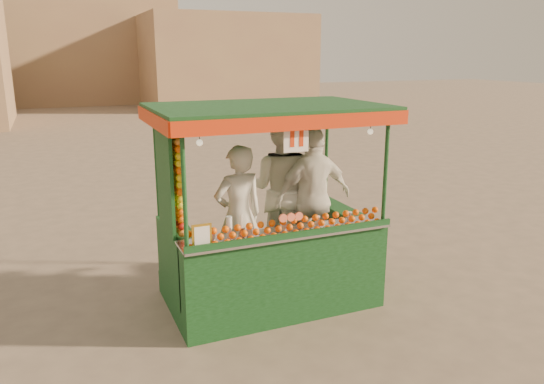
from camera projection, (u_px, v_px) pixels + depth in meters
name	position (u px, v px, depth m)	size (l,w,h in m)	color
ground	(290.00, 293.00, 6.52)	(90.00, 90.00, 0.00)	brown
building_right	(225.00, 61.00, 29.91)	(9.00, 6.00, 5.00)	#947954
building_center	(52.00, 44.00, 31.63)	(14.00, 7.00, 7.00)	#947954
juice_cart	(266.00, 243.00, 6.07)	(2.57, 1.66, 2.33)	black
vendor_left	(239.00, 216.00, 5.99)	(0.64, 0.46, 1.63)	beige
vendor_middle	(282.00, 189.00, 6.66)	(1.17, 1.15, 1.90)	white
vendor_right	(313.00, 198.00, 6.47)	(1.07, 0.52, 1.78)	silver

